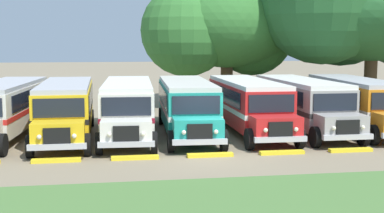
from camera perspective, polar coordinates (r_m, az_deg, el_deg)
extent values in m
plane|color=#84755B|center=(23.20, 1.81, -5.25)|extent=(220.00, 220.00, 0.00)
cube|color=silver|center=(29.38, -19.33, 0.00)|extent=(3.35, 9.39, 2.10)
cube|color=red|center=(29.40, -19.32, -0.32)|extent=(3.39, 9.42, 0.24)
cube|color=black|center=(29.30, -16.82, 1.07)|extent=(0.79, 7.97, 0.80)
cube|color=#B2B2B7|center=(29.27, -19.42, 2.26)|extent=(3.27, 9.29, 0.22)
cube|color=red|center=(33.84, -17.27, 0.77)|extent=(0.90, 0.14, 1.30)
cylinder|color=black|center=(24.26, -19.72, -3.92)|extent=(0.37, 1.02, 1.00)
cylinder|color=black|center=(32.12, -15.78, -1.19)|extent=(0.37, 1.02, 1.00)
cylinder|color=black|center=(32.70, -19.90, -1.20)|extent=(0.37, 1.02, 1.00)
cube|color=yellow|center=(28.40, -13.37, -0.02)|extent=(2.53, 9.21, 2.10)
cube|color=black|center=(28.42, -13.36, -0.35)|extent=(2.56, 9.23, 0.24)
cube|color=black|center=(28.59, -10.82, 1.10)|extent=(0.06, 8.00, 0.80)
cube|color=black|center=(28.76, -15.88, 0.99)|extent=(0.06, 8.00, 0.80)
cube|color=#B2B2B7|center=(28.29, -13.43, 2.32)|extent=(2.45, 9.11, 0.22)
cube|color=yellow|center=(23.24, -14.18, -2.87)|extent=(2.20, 1.41, 1.05)
cube|color=black|center=(22.51, -14.33, -3.12)|extent=(1.10, 0.10, 0.70)
cube|color=#B7B7BC|center=(22.55, -14.31, -4.22)|extent=(2.40, 0.21, 0.24)
cube|color=black|center=(23.76, -14.13, -0.16)|extent=(2.20, 0.07, 0.84)
cube|color=black|center=(32.99, -12.84, 0.76)|extent=(0.90, 0.06, 1.30)
sphere|color=#EAE5C6|center=(22.41, -12.56, -3.12)|extent=(0.20, 0.20, 0.20)
sphere|color=#EAE5C6|center=(22.54, -16.12, -3.17)|extent=(0.20, 0.20, 0.20)
cylinder|color=black|center=(23.37, -11.18, -4.05)|extent=(0.28, 1.00, 1.00)
cylinder|color=black|center=(23.56, -17.04, -4.13)|extent=(0.28, 1.00, 1.00)
cylinder|color=black|center=(31.45, -10.78, -1.22)|extent=(0.28, 1.00, 1.00)
cylinder|color=black|center=(31.60, -15.13, -1.30)|extent=(0.28, 1.00, 1.00)
cube|color=silver|center=(28.40, -6.90, 0.12)|extent=(3.03, 9.33, 2.10)
cube|color=maroon|center=(28.42, -6.90, -0.21)|extent=(3.06, 9.35, 0.24)
cube|color=black|center=(28.66, -4.37, 1.22)|extent=(0.50, 7.99, 0.80)
cube|color=black|center=(28.69, -9.45, 1.15)|extent=(0.50, 7.99, 0.80)
cube|color=silver|center=(28.29, -6.94, 2.46)|extent=(2.94, 9.22, 0.22)
cube|color=silver|center=(23.23, -7.07, -2.71)|extent=(2.28, 1.52, 1.05)
cube|color=black|center=(22.50, -7.10, -2.97)|extent=(1.10, 0.16, 0.70)
cube|color=#B7B7BC|center=(22.54, -7.08, -4.06)|extent=(2.41, 0.34, 0.24)
cube|color=black|center=(23.75, -7.08, 0.00)|extent=(2.20, 0.19, 0.84)
cube|color=maroon|center=(33.01, -6.79, 0.89)|extent=(0.90, 0.11, 1.30)
sphere|color=#EAE5C6|center=(22.45, -5.31, -2.97)|extent=(0.20, 0.20, 0.20)
sphere|color=#EAE5C6|center=(22.47, -8.89, -3.01)|extent=(0.20, 0.20, 0.20)
cylinder|color=black|center=(23.43, -4.10, -3.90)|extent=(0.34, 1.01, 1.00)
cylinder|color=black|center=(23.48, -9.98, -3.97)|extent=(0.34, 1.01, 1.00)
cylinder|color=black|center=(31.52, -4.62, -1.10)|extent=(0.34, 1.01, 1.00)
cylinder|color=black|center=(31.55, -8.98, -1.15)|extent=(0.34, 1.01, 1.00)
cube|color=teal|center=(28.74, -0.64, 0.25)|extent=(3.00, 9.32, 2.10)
cube|color=white|center=(28.76, -0.63, -0.08)|extent=(3.03, 9.34, 0.24)
cube|color=black|center=(29.13, 1.79, 1.33)|extent=(0.47, 7.99, 0.80)
cube|color=black|center=(28.89, -3.20, 1.27)|extent=(0.47, 7.99, 0.80)
cube|color=beige|center=(28.63, -0.64, 2.56)|extent=(2.91, 9.22, 0.22)
cube|color=teal|center=(23.59, 0.63, -2.51)|extent=(2.27, 1.52, 1.05)
cube|color=black|center=(22.87, 0.85, -2.75)|extent=(1.10, 0.16, 0.70)
cube|color=#B7B7BC|center=(22.90, 0.86, -3.83)|extent=(2.41, 0.33, 0.24)
cube|color=black|center=(24.11, 0.44, 0.15)|extent=(2.20, 0.18, 0.84)
cube|color=white|center=(33.32, -1.41, 1.00)|extent=(0.90, 0.11, 1.30)
sphere|color=#EAE5C6|center=(22.91, 2.60, -2.74)|extent=(0.20, 0.20, 0.20)
sphere|color=#EAE5C6|center=(22.74, -0.89, -2.81)|extent=(0.20, 0.20, 0.20)
cylinder|color=black|center=(23.95, 3.45, -3.65)|extent=(0.33, 1.01, 1.00)
cylinder|color=black|center=(23.67, -2.29, -3.77)|extent=(0.33, 1.01, 1.00)
cylinder|color=black|center=(31.96, 0.98, -0.97)|extent=(0.33, 1.01, 1.00)
cylinder|color=black|center=(31.75, -3.32, -1.03)|extent=(0.33, 1.01, 1.00)
cube|color=red|center=(29.46, 5.89, 0.38)|extent=(2.62, 9.23, 2.10)
cube|color=white|center=(29.48, 5.89, 0.06)|extent=(2.65, 9.25, 0.24)
cube|color=black|center=(30.04, 8.11, 1.43)|extent=(0.14, 8.00, 0.80)
cube|color=black|center=(29.41, 3.36, 1.37)|extent=(0.14, 8.00, 0.80)
cube|color=silver|center=(29.35, 5.92, 2.63)|extent=(2.54, 9.13, 0.22)
cube|color=red|center=(24.49, 8.97, -2.25)|extent=(2.22, 1.43, 1.05)
cube|color=black|center=(23.79, 9.51, -2.47)|extent=(1.10, 0.11, 0.70)
cube|color=#B7B7BC|center=(23.82, 9.52, -3.50)|extent=(2.40, 0.23, 0.24)
cube|color=black|center=(24.98, 8.56, 0.31)|extent=(2.20, 0.09, 0.84)
cube|color=white|center=(33.94, 3.94, 1.09)|extent=(0.90, 0.07, 1.30)
sphere|color=#EAE5C6|center=(23.97, 11.14, -2.43)|extent=(0.20, 0.20, 0.20)
sphere|color=#EAE5C6|center=(23.53, 7.93, -2.54)|extent=(0.20, 0.20, 0.20)
cylinder|color=black|center=(25.05, 11.50, -3.31)|extent=(0.29, 1.00, 1.00)
cylinder|color=black|center=(24.34, 6.18, -3.51)|extent=(0.29, 1.00, 1.00)
cylinder|color=black|center=(32.78, 6.59, -0.81)|extent=(0.29, 1.00, 1.00)
cylinder|color=black|center=(32.23, 2.47, -0.90)|extent=(0.29, 1.00, 1.00)
cube|color=#9E9993|center=(30.46, 11.51, 0.49)|extent=(2.53, 9.21, 2.10)
cube|color=#282828|center=(30.48, 11.50, 0.18)|extent=(2.56, 9.23, 0.24)
cube|color=black|center=(31.17, 13.51, 1.51)|extent=(0.06, 8.00, 0.80)
cube|color=black|center=(30.26, 9.08, 1.46)|extent=(0.06, 8.00, 0.80)
cube|color=silver|center=(30.36, 11.56, 2.67)|extent=(2.45, 9.11, 0.22)
cube|color=#9E9993|center=(25.70, 15.71, -1.99)|extent=(2.20, 1.41, 1.05)
cube|color=black|center=(25.04, 16.43, -2.19)|extent=(1.10, 0.10, 0.70)
cube|color=#B7B7BC|center=(25.07, 16.44, -3.17)|extent=(2.40, 0.21, 0.24)
cube|color=black|center=(26.17, 15.16, 0.45)|extent=(2.20, 0.07, 0.84)
cube|color=#282828|center=(34.80, 8.78, 1.17)|extent=(0.90, 0.06, 1.30)
sphere|color=#EAE5C6|center=(25.31, 17.91, -2.15)|extent=(0.20, 0.20, 0.20)
sphere|color=#EAE5C6|center=(24.70, 15.02, -2.27)|extent=(0.20, 0.20, 0.20)
cylinder|color=black|center=(26.40, 17.94, -2.99)|extent=(0.28, 1.00, 1.00)
cylinder|color=black|center=(25.39, 13.12, -3.22)|extent=(0.28, 1.00, 1.00)
cylinder|color=black|center=(33.80, 11.55, -0.67)|extent=(0.28, 1.00, 1.00)
cylinder|color=black|center=(33.01, 7.66, -0.77)|extent=(0.28, 1.00, 1.00)
cube|color=orange|center=(31.76, 17.04, 0.59)|extent=(3.04, 9.33, 2.10)
cube|color=white|center=(31.78, 17.03, 0.29)|extent=(3.07, 9.35, 0.24)
cube|color=black|center=(32.50, 18.93, 1.54)|extent=(0.51, 7.99, 0.80)
cube|color=black|center=(31.52, 14.73, 1.53)|extent=(0.51, 7.99, 0.80)
cube|color=#B2B2B7|center=(31.66, 17.11, 2.67)|extent=(2.95, 9.23, 0.22)
cube|color=white|center=(36.05, 14.17, 1.24)|extent=(0.90, 0.11, 1.30)
cylinder|color=black|center=(26.71, 18.93, -2.92)|extent=(0.34, 1.01, 1.00)
cylinder|color=black|center=(35.09, 16.88, -0.55)|extent=(0.34, 1.01, 1.00)
cylinder|color=black|center=(34.23, 13.17, -0.62)|extent=(0.34, 1.01, 1.00)
cube|color=yellow|center=(22.55, -14.39, -5.64)|extent=(2.00, 0.36, 0.15)
cube|color=yellow|center=(22.49, -6.15, -5.49)|extent=(2.00, 0.36, 0.15)
cube|color=yellow|center=(22.88, 1.96, -5.24)|extent=(2.00, 0.36, 0.15)
cube|color=yellow|center=(23.71, 9.65, -4.90)|extent=(2.00, 0.36, 0.15)
cube|color=yellow|center=(24.94, 16.68, -4.51)|extent=(2.00, 0.36, 0.15)
cylinder|color=brown|center=(41.64, 3.75, 2.80)|extent=(0.95, 0.95, 3.79)
ellipsoid|color=#33702D|center=(41.56, 3.80, 9.03)|extent=(10.68, 9.87, 7.00)
sphere|color=#33702D|center=(43.05, 6.50, 7.78)|extent=(6.67, 6.67, 6.67)
sphere|color=#33702D|center=(39.88, -0.61, 8.17)|extent=(6.85, 6.85, 6.85)
sphere|color=#33702D|center=(44.11, 3.02, 8.70)|extent=(6.66, 6.66, 6.66)
cylinder|color=brown|center=(42.77, 18.63, 2.92)|extent=(0.97, 0.97, 4.33)
ellipsoid|color=#235628|center=(42.72, 18.88, 9.28)|extent=(15.85, 13.49, 6.88)
sphere|color=#235628|center=(47.63, 15.80, 10.26)|extent=(10.02, 10.02, 10.02)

